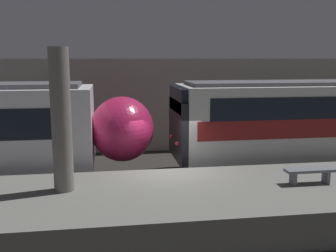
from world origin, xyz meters
TOP-DOWN VIEW (x-y plane):
  - ground_plane at (0.00, 0.00)m, footprint 120.00×120.00m
  - platform at (0.00, -2.20)m, footprint 40.00×4.40m
  - station_rear_barrier at (0.00, 6.93)m, footprint 50.00×0.15m
  - support_pillar_near at (-3.29, -1.73)m, footprint 0.55×0.55m
  - platform_bench at (3.88, -2.22)m, footprint 1.50×0.40m

SIDE VIEW (x-z plane):
  - ground_plane at x=0.00m, z-range 0.00..0.00m
  - platform at x=0.00m, z-range 0.00..1.00m
  - platform_bench at x=3.88m, z-range 1.11..1.56m
  - station_rear_barrier at x=0.00m, z-range 0.00..4.68m
  - support_pillar_near at x=-3.29m, z-range 1.00..4.99m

